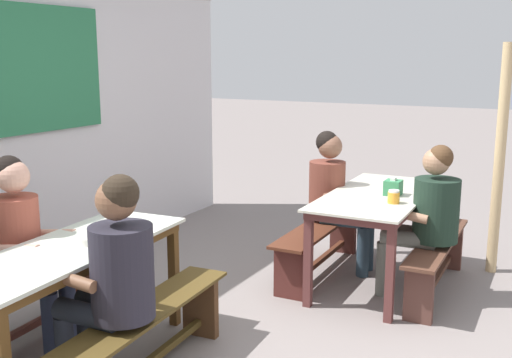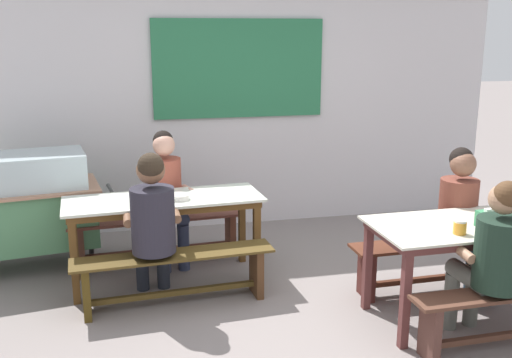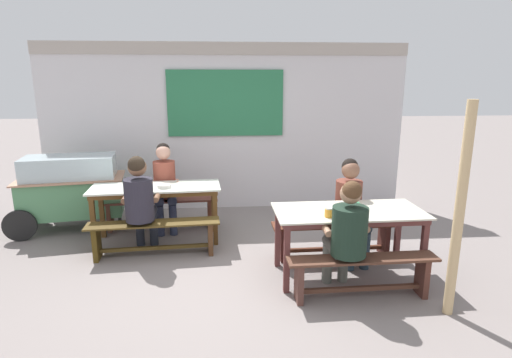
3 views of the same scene
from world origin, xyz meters
TOP-DOWN VIEW (x-y plane):
  - ground_plane at (0.00, 0.00)m, footprint 40.00×40.00m
  - backdrop_wall at (-0.00, 2.65)m, footprint 6.04×0.23m
  - dining_table_far at (-0.96, 1.12)m, footprint 1.76×0.74m
  - dining_table_near at (1.32, -0.10)m, footprint 1.65×0.79m
  - bench_far_back at (-1.00, 1.62)m, footprint 1.71×0.40m
  - bench_far_front at (-0.93, 0.61)m, footprint 1.65×0.41m
  - bench_near_back at (1.31, 0.41)m, footprint 1.55×0.33m
  - food_cart at (-2.29, 1.71)m, footprint 1.85×0.99m
  - person_center_facing at (-0.91, 1.57)m, footprint 0.47×0.53m
  - person_left_back_turned at (-1.08, 0.66)m, footprint 0.46×0.60m
  - person_right_near_table at (1.48, 0.34)m, footprint 0.46×0.59m
  - person_near_front at (1.17, -0.54)m, footprint 0.47×0.61m
  - tissue_box at (1.33, -0.23)m, footprint 0.14×0.13m
  - condiment_jar at (1.05, -0.31)m, footprint 0.09×0.09m
  - soup_bowl at (-0.84, 1.03)m, footprint 0.18×0.18m

SIDE VIEW (x-z plane):
  - ground_plane at x=0.00m, z-range 0.00..0.00m
  - bench_far_front at x=-0.93m, z-range 0.07..0.51m
  - bench_near_back at x=1.31m, z-range 0.07..0.52m
  - bench_far_back at x=-1.00m, z-range 0.07..0.52m
  - food_cart at x=-2.29m, z-range 0.08..1.18m
  - dining_table_far at x=-0.96m, z-range 0.31..1.08m
  - dining_table_near at x=1.32m, z-range 0.31..1.09m
  - person_near_front at x=1.17m, z-range 0.08..1.33m
  - person_right_near_table at x=1.48m, z-range 0.09..1.34m
  - person_center_facing at x=-0.91m, z-range 0.09..1.38m
  - person_left_back_turned at x=-1.08m, z-range 0.09..1.38m
  - soup_bowl at x=-0.84m, z-range 0.78..0.82m
  - condiment_jar at x=1.05m, z-range 0.78..0.88m
  - tissue_box at x=1.33m, z-range 0.77..0.91m
  - backdrop_wall at x=0.00m, z-range 0.07..2.83m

